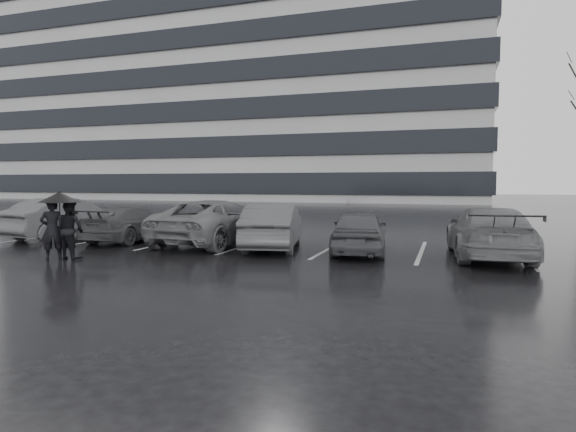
{
  "coord_description": "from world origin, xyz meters",
  "views": [
    {
      "loc": [
        4.12,
        -12.4,
        2.09
      ],
      "look_at": [
        -0.34,
        1.0,
        1.1
      ],
      "focal_mm": 30.0,
      "sensor_mm": 36.0,
      "label": 1
    }
  ],
  "objects_px": {
    "car_west_d": "(66,218)",
    "pedestrian_right": "(70,229)",
    "car_east": "(489,232)",
    "pedestrian_left": "(52,229)",
    "car_west_c": "(132,224)",
    "car_west_a": "(273,226)",
    "car_main": "(359,231)",
    "car_west_b": "(217,222)"
  },
  "relations": [
    {
      "from": "car_main",
      "to": "pedestrian_left",
      "type": "distance_m",
      "value": 8.54
    },
    {
      "from": "car_main",
      "to": "pedestrian_right",
      "type": "bearing_deg",
      "value": 18.4
    },
    {
      "from": "car_west_a",
      "to": "pedestrian_left",
      "type": "height_order",
      "value": "pedestrian_left"
    },
    {
      "from": "car_west_a",
      "to": "car_main",
      "type": "bearing_deg",
      "value": 164.16
    },
    {
      "from": "car_west_c",
      "to": "pedestrian_right",
      "type": "height_order",
      "value": "pedestrian_right"
    },
    {
      "from": "car_west_b",
      "to": "pedestrian_left",
      "type": "xyz_separation_m",
      "value": [
        -2.68,
        -4.43,
        0.07
      ]
    },
    {
      "from": "car_west_a",
      "to": "car_west_d",
      "type": "distance_m",
      "value": 8.46
    },
    {
      "from": "car_west_b",
      "to": "car_west_c",
      "type": "height_order",
      "value": "car_west_b"
    },
    {
      "from": "car_main",
      "to": "car_west_b",
      "type": "xyz_separation_m",
      "value": [
        -4.99,
        0.67,
        0.1
      ]
    },
    {
      "from": "car_west_a",
      "to": "pedestrian_right",
      "type": "distance_m",
      "value": 5.84
    },
    {
      "from": "car_west_d",
      "to": "pedestrian_right",
      "type": "distance_m",
      "value": 5.59
    },
    {
      "from": "car_west_c",
      "to": "car_east",
      "type": "bearing_deg",
      "value": 179.51
    },
    {
      "from": "car_west_c",
      "to": "car_west_d",
      "type": "relative_size",
      "value": 0.94
    },
    {
      "from": "car_west_c",
      "to": "pedestrian_left",
      "type": "bearing_deg",
      "value": 97.69
    },
    {
      "from": "car_west_b",
      "to": "car_west_c",
      "type": "bearing_deg",
      "value": 6.88
    },
    {
      "from": "car_east",
      "to": "pedestrian_left",
      "type": "bearing_deg",
      "value": 15.57
    },
    {
      "from": "car_west_c",
      "to": "car_west_b",
      "type": "bearing_deg",
      "value": -175.93
    },
    {
      "from": "car_west_d",
      "to": "car_east",
      "type": "bearing_deg",
      "value": -173.21
    },
    {
      "from": "car_west_b",
      "to": "car_main",
      "type": "bearing_deg",
      "value": 175.43
    },
    {
      "from": "pedestrian_right",
      "to": "car_west_b",
      "type": "bearing_deg",
      "value": -111.4
    },
    {
      "from": "car_west_b",
      "to": "car_east",
      "type": "bearing_deg",
      "value": -179.41
    },
    {
      "from": "car_west_b",
      "to": "pedestrian_left",
      "type": "distance_m",
      "value": 5.18
    },
    {
      "from": "car_west_a",
      "to": "pedestrian_left",
      "type": "xyz_separation_m",
      "value": [
        -4.92,
        -3.91,
        0.12
      ]
    },
    {
      "from": "pedestrian_left",
      "to": "pedestrian_right",
      "type": "height_order",
      "value": "pedestrian_left"
    },
    {
      "from": "car_west_a",
      "to": "car_west_c",
      "type": "relative_size",
      "value": 1.0
    },
    {
      "from": "car_west_b",
      "to": "pedestrian_right",
      "type": "relative_size",
      "value": 3.32
    },
    {
      "from": "car_east",
      "to": "car_west_b",
      "type": "bearing_deg",
      "value": -6.82
    },
    {
      "from": "car_main",
      "to": "pedestrian_left",
      "type": "xyz_separation_m",
      "value": [
        -7.67,
        -3.75,
        0.17
      ]
    },
    {
      "from": "car_west_c",
      "to": "car_west_d",
      "type": "distance_m",
      "value": 2.99
    },
    {
      "from": "car_west_c",
      "to": "car_east",
      "type": "relative_size",
      "value": 0.88
    },
    {
      "from": "car_west_c",
      "to": "pedestrian_left",
      "type": "height_order",
      "value": "pedestrian_left"
    },
    {
      "from": "car_west_c",
      "to": "pedestrian_left",
      "type": "distance_m",
      "value": 4.26
    },
    {
      "from": "car_west_a",
      "to": "pedestrian_right",
      "type": "relative_size",
      "value": 2.63
    },
    {
      "from": "car_west_b",
      "to": "car_west_c",
      "type": "relative_size",
      "value": 1.26
    },
    {
      "from": "car_main",
      "to": "car_west_a",
      "type": "distance_m",
      "value": 2.75
    },
    {
      "from": "car_west_c",
      "to": "car_west_d",
      "type": "bearing_deg",
      "value": -0.2
    },
    {
      "from": "car_west_b",
      "to": "car_west_d",
      "type": "bearing_deg",
      "value": 4.83
    },
    {
      "from": "pedestrian_left",
      "to": "car_west_a",
      "type": "bearing_deg",
      "value": 175.02
    },
    {
      "from": "car_main",
      "to": "car_west_b",
      "type": "bearing_deg",
      "value": -15.04
    },
    {
      "from": "car_west_d",
      "to": "car_west_b",
      "type": "bearing_deg",
      "value": -170.76
    },
    {
      "from": "car_west_d",
      "to": "car_main",
      "type": "bearing_deg",
      "value": -174.96
    },
    {
      "from": "car_west_c",
      "to": "car_east",
      "type": "height_order",
      "value": "car_east"
    }
  ]
}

